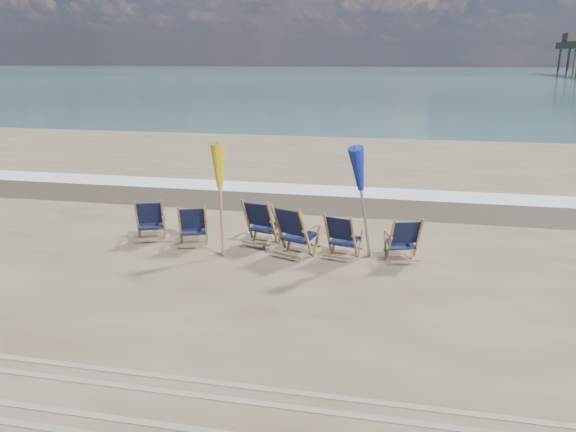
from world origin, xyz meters
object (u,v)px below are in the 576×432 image
beach_chair_5 (418,240)px  umbrella_blue (365,170)px  beach_chair_3 (305,234)px  umbrella_yellow (220,173)px  beach_chair_0 (163,220)px  beach_chair_2 (272,224)px  beach_chair_4 (354,238)px  beach_chair_1 (206,225)px

beach_chair_5 → umbrella_blue: bearing=-14.9°
beach_chair_3 → umbrella_blue: umbrella_blue is taller
umbrella_yellow → beach_chair_0: bearing=160.3°
beach_chair_0 → umbrella_blue: 4.48m
beach_chair_2 → umbrella_yellow: 1.56m
beach_chair_0 → umbrella_yellow: (1.50, -0.54, 1.18)m
beach_chair_0 → umbrella_yellow: size_ratio=0.45×
beach_chair_0 → beach_chair_4: 4.14m
beach_chair_4 → umbrella_blue: umbrella_blue is taller
beach_chair_0 → umbrella_blue: umbrella_blue is taller
beach_chair_0 → beach_chair_3: 3.25m
umbrella_blue → beach_chair_3: bearing=-163.8°
beach_chair_3 → beach_chair_5: size_ratio=1.17×
beach_chair_0 → beach_chair_2: size_ratio=0.93×
beach_chair_3 → umbrella_blue: 1.67m
beach_chair_3 → beach_chair_4: (0.92, 0.15, -0.07)m
umbrella_yellow → beach_chair_3: bearing=-2.1°
beach_chair_0 → beach_chair_4: size_ratio=1.00×
beach_chair_1 → umbrella_blue: (3.24, -0.10, 1.32)m
beach_chair_3 → beach_chair_4: size_ratio=1.15×
umbrella_yellow → umbrella_blue: size_ratio=0.94×
umbrella_yellow → beach_chair_4: bearing=2.0°
umbrella_yellow → beach_chair_5: bearing=4.2°
beach_chair_5 → beach_chair_3: bearing=-7.4°
beach_chair_2 → beach_chair_4: (1.72, -0.47, -0.04)m
umbrella_yellow → umbrella_blue: umbrella_blue is taller
beach_chair_0 → beach_chair_3: (3.19, -0.60, 0.07)m
umbrella_blue → beach_chair_0: bearing=176.2°
beach_chair_0 → beach_chair_1: size_ratio=1.02×
umbrella_yellow → beach_chair_1: bearing=143.2°
beach_chair_5 → umbrella_yellow: size_ratio=0.43×
beach_chair_4 → beach_chair_3: bearing=24.2°
beach_chair_2 → beach_chair_3: size_ratio=0.94×
beach_chair_1 → beach_chair_5: bearing=161.6°
beach_chair_2 → umbrella_yellow: umbrella_yellow is taller
beach_chair_1 → umbrella_yellow: 1.32m
beach_chair_1 → beach_chair_3: beach_chair_3 is taller
beach_chair_4 → beach_chair_5: bearing=-156.3°
beach_chair_3 → beach_chair_4: beach_chair_3 is taller
beach_chair_3 → beach_chair_5: beach_chair_3 is taller
beach_chair_3 → beach_chair_1: bearing=11.5°
beach_chair_2 → beach_chair_5: 2.95m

